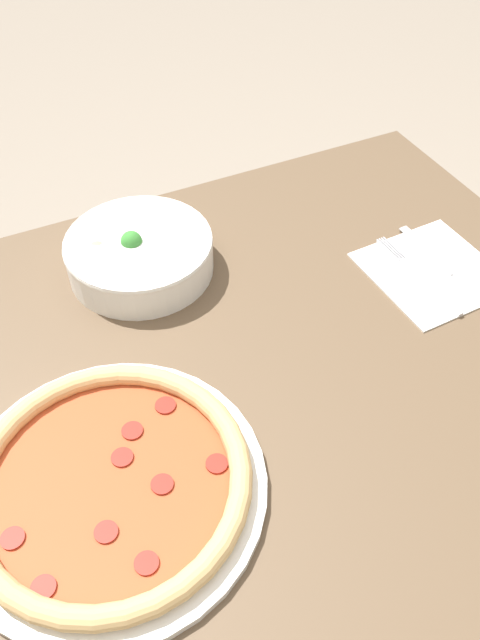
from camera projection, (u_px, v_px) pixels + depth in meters
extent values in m
plane|color=gray|center=(215.00, 607.00, 1.33)|extent=(8.00, 8.00, 0.00)
cube|color=brown|center=(198.00, 413.00, 0.81)|extent=(1.25, 0.90, 0.03)
cylinder|color=#4E3C2B|center=(360.00, 298.00, 1.47)|extent=(0.06, 0.06, 0.71)
cylinder|color=white|center=(112.00, 487.00, 0.71)|extent=(0.36, 0.36, 0.01)
torus|color=tan|center=(109.00, 479.00, 0.70)|extent=(0.32, 0.32, 0.03)
cylinder|color=#B74723|center=(111.00, 484.00, 0.70)|extent=(0.29, 0.29, 0.01)
cylinder|color=maroon|center=(165.00, 405.00, 0.77)|extent=(0.03, 0.03, 0.00)
cylinder|color=maroon|center=(217.00, 464.00, 0.72)|extent=(0.03, 0.03, 0.00)
cylinder|color=maroon|center=(162.00, 484.00, 0.70)|extent=(0.03, 0.03, 0.00)
cylinder|color=maroon|center=(122.00, 457.00, 0.72)|extent=(0.03, 0.03, 0.00)
cylinder|color=maroon|center=(132.00, 431.00, 0.75)|extent=(0.03, 0.03, 0.00)
cylinder|color=maroon|center=(43.00, 587.00, 0.62)|extent=(0.03, 0.03, 0.00)
cylinder|color=maroon|center=(13.00, 538.00, 0.66)|extent=(0.03, 0.03, 0.00)
cylinder|color=maroon|center=(147.00, 563.00, 0.64)|extent=(0.03, 0.03, 0.00)
cylinder|color=maroon|center=(106.00, 532.00, 0.66)|extent=(0.03, 0.03, 0.00)
cylinder|color=white|center=(140.00, 255.00, 0.95)|extent=(0.22, 0.22, 0.06)
torus|color=white|center=(138.00, 242.00, 0.93)|extent=(0.22, 0.22, 0.01)
ellipsoid|color=tan|center=(92.00, 241.00, 0.94)|extent=(0.04, 0.03, 0.02)
ellipsoid|color=tan|center=(125.00, 247.00, 0.93)|extent=(0.04, 0.03, 0.02)
ellipsoid|color=#998466|center=(118.00, 220.00, 0.98)|extent=(0.04, 0.04, 0.02)
ellipsoid|color=tan|center=(151.00, 272.00, 0.89)|extent=(0.04, 0.04, 0.02)
ellipsoid|color=tan|center=(88.00, 273.00, 0.89)|extent=(0.03, 0.04, 0.02)
ellipsoid|color=tan|center=(97.00, 247.00, 0.93)|extent=(0.04, 0.03, 0.02)
sphere|color=#388433|center=(132.00, 241.00, 0.93)|extent=(0.03, 0.03, 0.03)
cube|color=white|center=(433.00, 271.00, 0.97)|extent=(0.20, 0.20, 0.00)
cube|color=silver|center=(430.00, 286.00, 0.94)|extent=(0.01, 0.14, 0.00)
cube|color=silver|center=(394.00, 248.00, 1.00)|extent=(0.00, 0.06, 0.00)
cube|color=silver|center=(392.00, 249.00, 1.00)|extent=(0.00, 0.06, 0.00)
cube|color=silver|center=(390.00, 250.00, 1.00)|extent=(0.00, 0.06, 0.00)
cube|color=silver|center=(388.00, 251.00, 1.00)|extent=(0.00, 0.06, 0.00)
cube|color=silver|center=(474.00, 290.00, 0.93)|extent=(0.01, 0.09, 0.01)
cube|color=silver|center=(428.00, 249.00, 1.00)|extent=(0.02, 0.13, 0.00)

